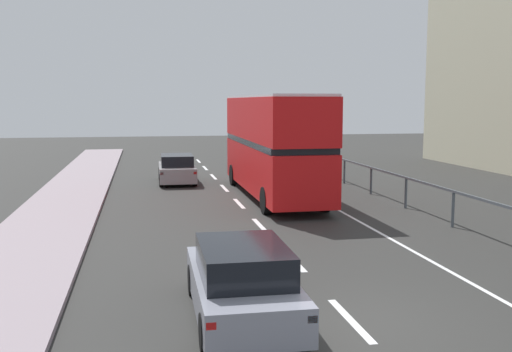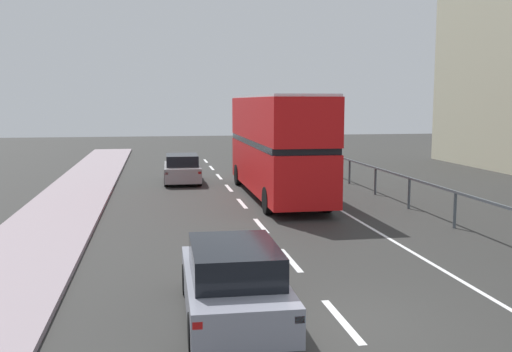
# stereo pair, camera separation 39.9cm
# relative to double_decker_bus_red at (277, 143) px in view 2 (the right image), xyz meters

# --- Properties ---
(ground_plane) EXTENTS (74.35, 120.00, 0.10)m
(ground_plane) POSITION_rel_double_decker_bus_red_xyz_m (-1.71, -14.37, -2.37)
(ground_plane) COLOR #2C2C2A
(lane_paint_markings) EXTENTS (3.60, 46.00, 0.01)m
(lane_paint_markings) POSITION_rel_double_decker_bus_red_xyz_m (0.29, -5.50, -2.32)
(lane_paint_markings) COLOR silver
(lane_paint_markings) RESTS_ON ground
(bridge_side_railing) EXTENTS (0.10, 42.00, 1.22)m
(bridge_side_railing) POSITION_rel_double_decker_bus_red_xyz_m (4.41, -5.37, -1.35)
(bridge_side_railing) COLOR #495158
(bridge_side_railing) RESTS_ON ground
(double_decker_bus_red) EXTENTS (2.53, 10.65, 4.34)m
(double_decker_bus_red) POSITION_rel_double_decker_bus_red_xyz_m (0.00, 0.00, 0.00)
(double_decker_bus_red) COLOR red
(double_decker_bus_red) RESTS_ON ground
(hatchback_car_near) EXTENTS (1.89, 4.34, 1.45)m
(hatchback_car_near) POSITION_rel_double_decker_bus_red_xyz_m (-3.69, -13.77, -1.63)
(hatchback_car_near) COLOR gray
(hatchback_car_near) RESTS_ON ground
(sedan_car_ahead) EXTENTS (1.87, 4.11, 1.43)m
(sedan_car_ahead) POSITION_rel_double_decker_bus_red_xyz_m (-3.80, 5.24, -1.64)
(sedan_car_ahead) COLOR gray
(sedan_car_ahead) RESTS_ON ground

